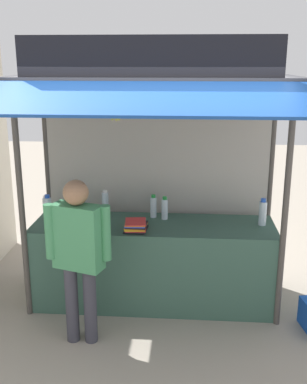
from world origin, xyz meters
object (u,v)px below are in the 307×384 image
Objects in this scene: water_bottle_rear_center at (48,208)px; vendor_person at (78,248)px; magazine_stack_back_right at (136,226)px; water_bottle_far_right at (165,209)px; water_bottle_left at (153,207)px; water_bottle_mid_right at (46,207)px; magazine_stack_front_right at (74,226)px; banana_bunch_inner_left at (251,111)px; water_bottle_far_left at (105,202)px; banana_bunch_leftmost at (116,111)px; water_bottle_front_left at (263,213)px.

vendor_person is at bearing -58.20° from water_bottle_rear_center.
water_bottle_far_right is at bearing 54.08° from magazine_stack_back_right.
water_bottle_left is 1.20m from vendor_person.
water_bottle_mid_right reaches higher than magazine_stack_front_right.
banana_bunch_inner_left is at bearing -9.39° from magazine_stack_front_right.
water_bottle_far_left is 1.09× the size of banana_bunch_leftmost.
water_bottle_far_left is 0.57m from magazine_stack_front_right.
water_bottle_far_right is at bearing -23.19° from water_bottle_left.
water_bottle_left is 0.14m from water_bottle_far_right.
water_bottle_mid_right is 0.78× the size of magazine_stack_front_right.
water_bottle_front_left is 1.16× the size of banana_bunch_leftmost.
water_bottle_left is 0.89× the size of water_bottle_front_left.
banana_bunch_leftmost is at bearing -116.88° from magazine_stack_back_right.
water_bottle_left reaches higher than water_bottle_mid_right.
magazine_stack_front_right is at bearing 170.61° from banana_bunch_inner_left.
water_bottle_rear_center is 0.18× the size of vendor_person.
water_bottle_mid_right is 0.84× the size of water_bottle_rear_center.
water_bottle_front_left is (1.03, -0.11, 0.02)m from water_bottle_far_right.
water_bottle_far_left is 0.66m from magazine_stack_back_right.
banana_bunch_leftmost is (0.27, -0.78, 1.10)m from water_bottle_far_left.
water_bottle_far_right reaches higher than magazine_stack_front_right.
water_bottle_rear_center is 1.01m from vendor_person.
water_bottle_front_left is at bearing -6.11° from water_bottle_far_right.
water_bottle_far_right is 1.03m from water_bottle_front_left.
water_bottle_left reaches higher than magazine_stack_front_right.
banana_bunch_leftmost reaches higher than water_bottle_front_left.
banana_bunch_leftmost is 1.26m from vendor_person.
magazine_stack_back_right is at bearing -18.84° from water_bottle_mid_right.
water_bottle_rear_center is 1.14× the size of banana_bunch_leftmost.
water_bottle_far_left is at bearing 14.69° from water_bottle_mid_right.
water_bottle_mid_right is 0.12m from water_bottle_rear_center.
banana_bunch_leftmost is (-0.14, -0.27, 1.17)m from magazine_stack_back_right.
water_bottle_front_left is 1.88m from banana_bunch_leftmost.
water_bottle_far_right is at bearing -108.01° from vendor_person.
water_bottle_far_right is 1.51m from banana_bunch_inner_left.
magazine_stack_front_right is (-0.64, 0.01, -0.02)m from magazine_stack_back_right.
water_bottle_far_right is 1.25m from water_bottle_rear_center.
water_bottle_front_left is 1.05× the size of magazine_stack_back_right.
water_bottle_rear_center is at bearing -154.87° from water_bottle_far_left.
magazine_stack_front_right is 0.19× the size of vendor_person.
banana_bunch_leftmost is (-0.28, -0.70, 1.10)m from water_bottle_left.
banana_bunch_inner_left reaches higher than water_bottle_front_left.
magazine_stack_front_right is at bearing -114.70° from water_bottle_far_left.
water_bottle_mid_right is 0.96× the size of banana_bunch_leftmost.
water_bottle_far_left is 0.96× the size of water_bottle_rear_center.
water_bottle_front_left is (1.70, -0.25, 0.01)m from water_bottle_far_left.
water_bottle_front_left is at bearing 0.46° from water_bottle_rear_center.
water_bottle_left is 0.94× the size of water_bottle_far_left.
water_bottle_rear_center reaches higher than water_bottle_mid_right.
water_bottle_rear_center is at bearing 145.08° from magazine_stack_front_right.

